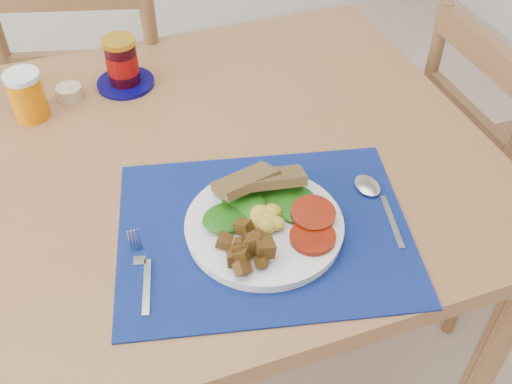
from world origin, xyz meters
TOP-DOWN VIEW (x-y plane):
  - table at (0.00, 0.20)m, footprint 1.40×0.90m
  - chair_far at (0.02, 0.79)m, footprint 0.50×0.49m
  - chair_end at (0.90, 0.25)m, footprint 0.37×0.38m
  - placemat at (0.21, -0.02)m, footprint 0.54×0.47m
  - breakfast_plate at (0.20, -0.03)m, footprint 0.25×0.25m
  - fork at (0.00, -0.04)m, footprint 0.04×0.15m
  - spoon at (0.41, -0.02)m, footprint 0.04×0.18m
  - juice_glass at (-0.12, 0.43)m, footprint 0.07×0.07m
  - ramekin at (-0.05, 0.47)m, footprint 0.05×0.05m
  - jam_on_saucer at (0.07, 0.48)m, footprint 0.12×0.12m

SIDE VIEW (x-z plane):
  - chair_end at x=0.90m, z-range 0.02..1.05m
  - chair_far at x=0.02m, z-range 0.01..1.12m
  - table at x=0.00m, z-range 0.29..1.04m
  - placemat at x=0.21m, z-range 0.75..0.75m
  - fork at x=0.00m, z-range 0.75..0.76m
  - spoon at x=0.41m, z-range 0.75..0.76m
  - ramekin at x=-0.05m, z-range 0.75..0.78m
  - breakfast_plate at x=0.20m, z-range 0.74..0.80m
  - juice_glass at x=-0.12m, z-range 0.75..0.84m
  - jam_on_saucer at x=0.07m, z-range 0.74..0.85m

